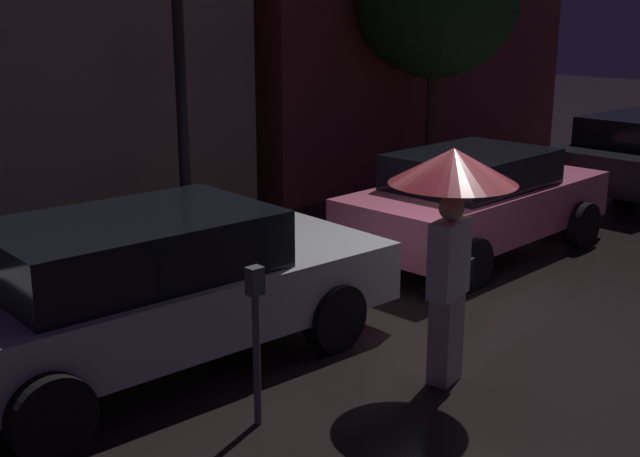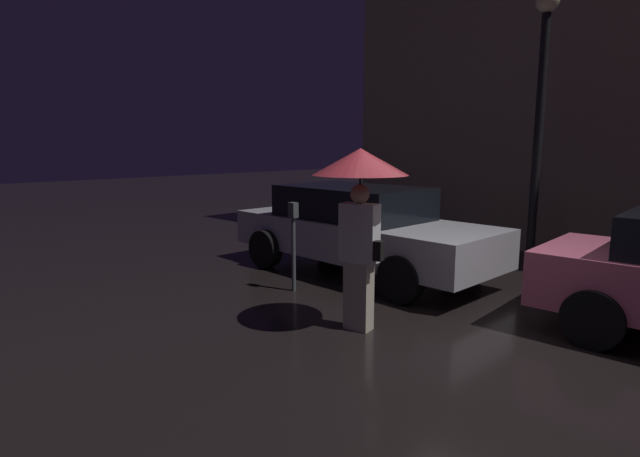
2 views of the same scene
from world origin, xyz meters
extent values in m
plane|color=black|center=(0.00, 0.00, 0.00)|extent=(60.00, 60.00, 0.00)
cube|color=#B7B7BF|center=(-2.83, 1.37, 0.63)|extent=(4.67, 1.90, 0.59)
cube|color=black|center=(-3.01, 1.37, 1.18)|extent=(2.45, 1.61, 0.52)
cylinder|color=black|center=(-1.40, 2.24, 0.33)|extent=(0.66, 0.22, 0.66)
cylinder|color=black|center=(-1.40, 0.50, 0.33)|extent=(0.66, 0.22, 0.66)
cylinder|color=black|center=(-4.26, 0.50, 0.33)|extent=(0.66, 0.22, 0.66)
cube|color=#DB6684|center=(2.20, 1.49, 0.63)|extent=(4.13, 1.83, 0.62)
cube|color=black|center=(2.04, 1.49, 1.17)|extent=(2.17, 1.56, 0.46)
cylinder|color=black|center=(3.46, 2.33, 0.32)|extent=(0.63, 0.22, 0.63)
cylinder|color=black|center=(3.46, 0.66, 0.32)|extent=(0.63, 0.22, 0.63)
cylinder|color=black|center=(0.94, 2.33, 0.32)|extent=(0.63, 0.22, 0.63)
cylinder|color=black|center=(0.94, 0.66, 0.32)|extent=(0.63, 0.22, 0.63)
cylinder|color=black|center=(8.33, 2.41, 0.36)|extent=(0.71, 0.22, 0.71)
cylinder|color=black|center=(5.87, 2.41, 0.36)|extent=(0.71, 0.22, 0.71)
cube|color=beige|center=(-1.17, -0.65, 0.40)|extent=(0.33, 0.26, 0.80)
cube|color=white|center=(-1.17, -0.65, 1.14)|extent=(0.47, 0.28, 0.67)
sphere|color=tan|center=(-1.17, -0.65, 1.58)|extent=(0.22, 0.22, 0.22)
cylinder|color=black|center=(-1.17, -0.65, 1.40)|extent=(0.02, 0.02, 0.79)
cone|color=#B2333D|center=(-1.17, -0.65, 1.94)|extent=(1.07, 1.07, 0.30)
cube|color=black|center=(-0.93, -0.65, 0.97)|extent=(0.18, 0.13, 0.22)
cylinder|color=#4C5154|center=(-2.85, -0.12, 0.54)|extent=(0.06, 0.06, 1.09)
cube|color=#4C5154|center=(-2.85, -0.12, 1.20)|extent=(0.12, 0.10, 0.22)
cylinder|color=black|center=(-0.93, 3.69, 2.11)|extent=(0.14, 0.14, 4.22)
cylinder|color=#473323|center=(4.44, 4.15, 1.12)|extent=(0.20, 0.20, 2.24)
camera|label=1|loc=(-6.39, -4.65, 3.18)|focal=45.00mm
camera|label=2|loc=(2.38, -4.93, 2.11)|focal=28.00mm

